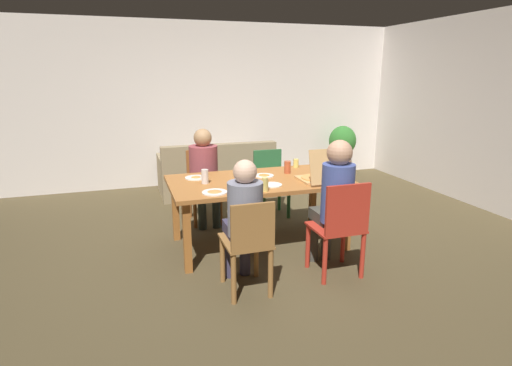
% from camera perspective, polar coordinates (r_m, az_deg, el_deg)
% --- Properties ---
extents(ground_plane, '(20.00, 20.00, 0.00)m').
position_cam_1_polar(ground_plane, '(4.62, 0.39, -8.43)').
color(ground_plane, '#4D4129').
extents(back_wall, '(6.82, 0.12, 2.64)m').
position_cam_1_polar(back_wall, '(7.08, -7.15, 10.69)').
color(back_wall, silver).
rests_on(back_wall, ground).
extents(side_wall_right, '(0.12, 4.94, 2.64)m').
position_cam_1_polar(side_wall_right, '(6.84, 26.43, 9.12)').
color(side_wall_right, silver).
rests_on(side_wall_right, ground).
extents(dining_table, '(1.89, 1.03, 0.74)m').
position_cam_1_polar(dining_table, '(4.40, 0.40, -0.48)').
color(dining_table, '#A76630').
rests_on(dining_table, ground).
extents(chair_0, '(0.38, 0.45, 0.85)m').
position_cam_1_polar(chair_0, '(3.47, -1.09, -8.47)').
color(chair_0, olive).
rests_on(chair_0, ground).
extents(person_0, '(0.30, 0.47, 1.16)m').
position_cam_1_polar(person_0, '(3.51, -1.75, -4.28)').
color(person_0, '#39344C').
rests_on(person_0, ground).
extents(chair_1, '(0.38, 0.45, 0.89)m').
position_cam_1_polar(chair_1, '(5.29, -7.34, -0.06)').
color(chair_1, '#9A5829').
rests_on(chair_1, ground).
extents(person_1, '(0.35, 0.50, 1.18)m').
position_cam_1_polar(person_1, '(5.11, -7.14, 2.05)').
color(person_1, '#2E3B37').
rests_on(person_1, ground).
extents(chair_2, '(0.44, 0.42, 0.91)m').
position_cam_1_polar(chair_2, '(3.82, 11.59, -5.87)').
color(chair_2, red).
rests_on(chair_2, ground).
extents(person_2, '(0.29, 0.50, 1.27)m').
position_cam_1_polar(person_2, '(3.86, 10.76, -1.77)').
color(person_2, '#424038').
rests_on(person_2, ground).
extents(chair_3, '(0.41, 0.40, 0.85)m').
position_cam_1_polar(chair_3, '(5.46, 1.96, 0.32)').
color(chair_3, '#2B6537').
rests_on(chair_3, ground).
extents(pizza_box_0, '(0.35, 0.45, 0.36)m').
position_cam_1_polar(pizza_box_0, '(4.36, 8.54, 0.95)').
color(pizza_box_0, tan).
rests_on(pizza_box_0, dining_table).
extents(plate_0, '(0.23, 0.23, 0.03)m').
position_cam_1_polar(plate_0, '(4.48, -8.28, 0.76)').
color(plate_0, white).
rests_on(plate_0, dining_table).
extents(plate_1, '(0.21, 0.21, 0.01)m').
position_cam_1_polar(plate_1, '(4.15, 2.18, -0.27)').
color(plate_1, white).
rests_on(plate_1, dining_table).
extents(plate_2, '(0.24, 0.24, 0.03)m').
position_cam_1_polar(plate_2, '(3.91, -5.74, -1.23)').
color(plate_2, white).
rests_on(plate_2, dining_table).
extents(plate_3, '(0.21, 0.21, 0.03)m').
position_cam_1_polar(plate_3, '(4.52, 1.13, 1.06)').
color(plate_3, white).
rests_on(plate_3, dining_table).
extents(drinking_glass_0, '(0.06, 0.06, 0.14)m').
position_cam_1_polar(drinking_glass_0, '(3.93, 1.25, -0.20)').
color(drinking_glass_0, '#DCC565').
rests_on(drinking_glass_0, dining_table).
extents(drinking_glass_1, '(0.07, 0.07, 0.14)m').
position_cam_1_polar(drinking_glass_1, '(4.66, 4.36, 2.20)').
color(drinking_glass_1, '#B44D2C').
rests_on(drinking_glass_1, dining_table).
extents(drinking_glass_2, '(0.07, 0.07, 0.15)m').
position_cam_1_polar(drinking_glass_2, '(4.24, -7.06, 0.89)').
color(drinking_glass_2, silver).
rests_on(drinking_glass_2, dining_table).
extents(drinking_glass_3, '(0.06, 0.06, 0.10)m').
position_cam_1_polar(drinking_glass_3, '(4.96, 5.54, 2.74)').
color(drinking_glass_3, '#E0CE63').
rests_on(drinking_glass_3, dining_table).
extents(couch, '(1.72, 0.92, 0.82)m').
position_cam_1_polar(couch, '(6.53, -5.57, 1.17)').
color(couch, '#917F5D').
rests_on(couch, ground).
extents(potted_plant, '(0.48, 0.48, 0.92)m').
position_cam_1_polar(potted_plant, '(7.66, 11.81, 5.00)').
color(potted_plant, '#AC6755').
rests_on(potted_plant, ground).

